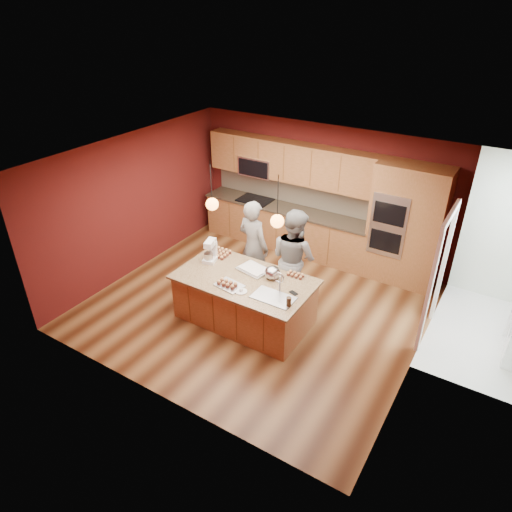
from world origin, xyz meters
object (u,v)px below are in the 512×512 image
Objects in this scene: person_left at (253,247)px; person_right at (294,258)px; stand_mixer at (210,252)px; mixing_bowl at (272,273)px; island at (245,299)px.

person_left is 0.99× the size of person_right.
person_right is 4.61× the size of stand_mixer.
mixing_bowl is at bearing 149.56° from person_left.
island is at bearing 123.71° from person_left.
person_left is at bearing 43.77° from stand_mixer.
island is at bearing -27.38° from stand_mixer.
person_left reaches higher than stand_mixer.
person_left is 0.82m from person_right.
person_right is at bearing 64.68° from island.
stand_mixer is 1.19m from mixing_bowl.
mixing_bowl is at bearing 33.98° from island.
person_left is (-0.40, 0.89, 0.46)m from island.
stand_mixer reaches higher than island.
island is 1.09m from person_right.
stand_mixer is 1.50× the size of mixing_bowl.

